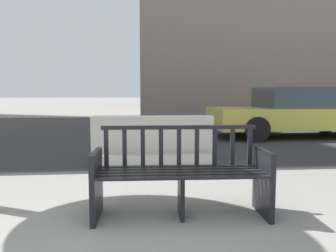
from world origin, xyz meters
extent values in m
cube|color=#333335|center=(0.00, 8.70, 0.00)|extent=(120.00, 12.00, 0.01)
cube|color=black|center=(-0.11, 0.90, 0.33)|extent=(0.06, 0.51, 0.66)
cube|color=black|center=(1.53, 0.85, 0.33)|extent=(0.06, 0.51, 0.66)
cube|color=black|center=(0.71, 0.88, 0.22)|extent=(0.05, 0.32, 0.45)
cube|color=black|center=(0.70, 0.65, 0.45)|extent=(1.60, 0.11, 0.02)
cube|color=black|center=(0.70, 0.76, 0.45)|extent=(1.60, 0.11, 0.02)
cube|color=black|center=(0.71, 0.88, 0.45)|extent=(1.60, 0.11, 0.02)
cube|color=black|center=(0.71, 0.99, 0.45)|extent=(1.60, 0.11, 0.02)
cube|color=black|center=(0.71, 1.11, 0.45)|extent=(1.60, 0.11, 0.02)
cube|color=black|center=(0.71, 1.12, 0.86)|extent=(1.60, 0.08, 0.04)
cube|color=black|center=(-0.04, 1.14, 0.65)|extent=(0.04, 0.03, 0.38)
cube|color=black|center=(0.15, 1.13, 0.65)|extent=(0.04, 0.03, 0.38)
cube|color=black|center=(0.34, 1.13, 0.65)|extent=(0.04, 0.03, 0.38)
cube|color=black|center=(0.53, 1.12, 0.65)|extent=(0.04, 0.03, 0.38)
cube|color=black|center=(0.71, 1.12, 0.65)|extent=(0.04, 0.03, 0.38)
cube|color=black|center=(0.90, 1.11, 0.65)|extent=(0.04, 0.03, 0.38)
cube|color=black|center=(1.09, 1.11, 0.65)|extent=(0.04, 0.03, 0.38)
cube|color=black|center=(1.27, 1.10, 0.65)|extent=(0.04, 0.03, 0.38)
cube|color=black|center=(1.46, 1.10, 0.65)|extent=(0.04, 0.03, 0.38)
cube|color=black|center=(-0.11, 0.88, 0.65)|extent=(0.06, 0.46, 0.03)
cube|color=black|center=(1.52, 0.83, 0.65)|extent=(0.06, 0.46, 0.03)
cube|color=#ADA89E|center=(0.52, 3.19, 0.12)|extent=(2.00, 0.69, 0.24)
cube|color=#ADA89E|center=(0.52, 3.19, 0.54)|extent=(2.00, 0.31, 0.60)
cube|color=#DBC64C|center=(4.64, 6.58, 0.54)|extent=(4.71, 1.95, 0.56)
cube|color=#38424C|center=(4.83, 6.58, 1.10)|extent=(2.36, 1.67, 0.57)
cylinder|color=black|center=(3.22, 5.68, 0.32)|extent=(0.65, 0.24, 0.64)
cylinder|color=black|center=(3.17, 7.40, 0.32)|extent=(0.65, 0.24, 0.64)
cylinder|color=black|center=(6.06, 7.48, 0.32)|extent=(0.65, 0.24, 0.64)
camera|label=1|loc=(0.31, -2.23, 1.21)|focal=35.00mm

